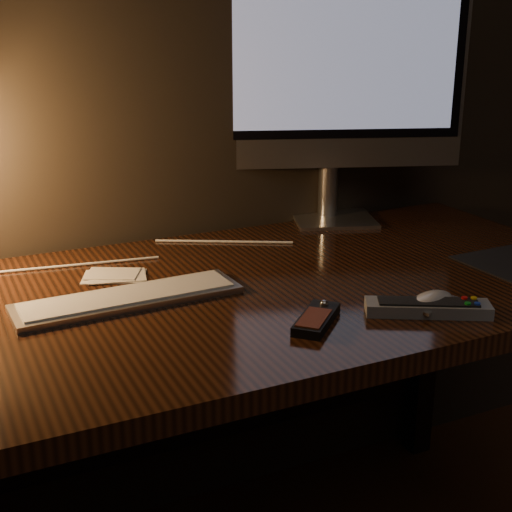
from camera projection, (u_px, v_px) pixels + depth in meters
name	position (u px, v px, depth m)	size (l,w,h in m)	color
desk	(215.00, 337.00, 1.45)	(1.60, 0.75, 0.75)	#391B0D
monitor	(341.00, 68.00, 1.69)	(0.59, 0.24, 0.64)	silver
keyboard	(128.00, 298.00, 1.29)	(0.41, 0.11, 0.02)	silver
mouse	(431.00, 303.00, 1.26)	(0.11, 0.06, 0.02)	white
media_remote	(316.00, 319.00, 1.19)	(0.13, 0.13, 0.03)	black
tv_remote	(428.00, 307.00, 1.23)	(0.21, 0.15, 0.03)	gray
papers	(114.00, 276.00, 1.41)	(0.12, 0.08, 0.01)	white
cable	(156.00, 254.00, 1.55)	(0.01, 0.01, 0.66)	white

